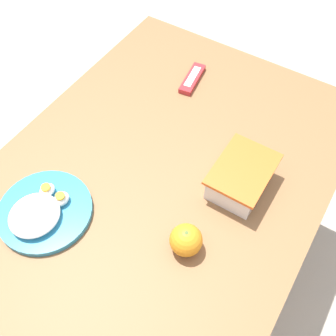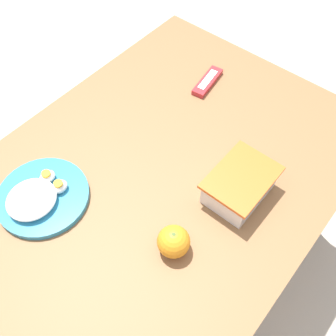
% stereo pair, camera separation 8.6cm
% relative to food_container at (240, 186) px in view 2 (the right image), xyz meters
% --- Properties ---
extents(ground_plane, '(10.00, 10.00, 0.00)m').
position_rel_food_container_xyz_m(ground_plane, '(0.11, -0.22, -0.74)').
color(ground_plane, '#B2A899').
extents(table, '(1.29, 0.91, 0.70)m').
position_rel_food_container_xyz_m(table, '(0.11, -0.22, -0.12)').
color(table, brown).
rests_on(table, ground_plane).
extents(food_container, '(0.20, 0.15, 0.08)m').
position_rel_food_container_xyz_m(food_container, '(0.00, 0.00, 0.00)').
color(food_container, white).
rests_on(food_container, table).
extents(orange_fruit, '(0.08, 0.08, 0.08)m').
position_rel_food_container_xyz_m(orange_fruit, '(0.24, -0.03, 0.00)').
color(orange_fruit, orange).
rests_on(orange_fruit, table).
extents(rice_plate, '(0.25, 0.25, 0.05)m').
position_rel_food_container_xyz_m(rice_plate, '(0.37, -0.40, -0.02)').
color(rice_plate, teal).
rests_on(rice_plate, table).
extents(candy_bar, '(0.15, 0.07, 0.02)m').
position_rel_food_container_xyz_m(candy_bar, '(-0.30, -0.33, -0.03)').
color(candy_bar, '#B7282D').
rests_on(candy_bar, table).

